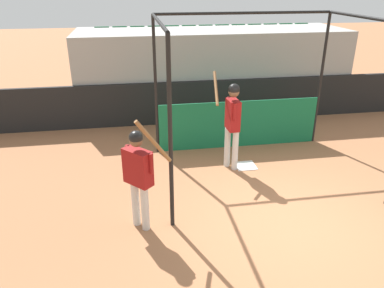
{
  "coord_description": "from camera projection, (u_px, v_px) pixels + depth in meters",
  "views": [
    {
      "loc": [
        -2.5,
        -4.94,
        3.83
      ],
      "look_at": [
        -1.47,
        1.31,
        1.04
      ],
      "focal_mm": 35.0,
      "sensor_mm": 36.0,
      "label": 1
    }
  ],
  "objects": [
    {
      "name": "home_plate",
      "position": [
        245.0,
        166.0,
        8.38
      ],
      "size": [
        0.44,
        0.44,
        0.02
      ],
      "color": "white",
      "rests_on": "ground"
    },
    {
      "name": "batting_cage",
      "position": [
        247.0,
        104.0,
        8.4
      ],
      "size": [
        4.07,
        3.09,
        3.2
      ],
      "color": "black",
      "rests_on": "ground"
    },
    {
      "name": "player_batter",
      "position": [
        232.0,
        118.0,
        7.87
      ],
      "size": [
        0.53,
        0.87,
        2.04
      ],
      "rotation": [
        0.0,
        0.0,
        1.63
      ],
      "color": "silver",
      "rests_on": "ground"
    },
    {
      "name": "outfield_wall",
      "position": [
        220.0,
        101.0,
        10.87
      ],
      "size": [
        24.0,
        0.12,
        1.21
      ],
      "color": "black",
      "rests_on": "ground"
    },
    {
      "name": "player_waiting",
      "position": [
        139.0,
        171.0,
        5.91
      ],
      "size": [
        0.77,
        0.66,
        2.04
      ],
      "rotation": [
        0.0,
        0.0,
        -0.82
      ],
      "color": "silver",
      "rests_on": "ground"
    },
    {
      "name": "bleacher_section",
      "position": [
        211.0,
        69.0,
        11.75
      ],
      "size": [
        8.15,
        2.4,
        2.49
      ],
      "color": "#9E9E99",
      "rests_on": "ground"
    },
    {
      "name": "ground_plane",
      "position": [
        289.0,
        225.0,
        6.37
      ],
      "size": [
        60.0,
        60.0,
        0.0
      ],
      "primitive_type": "plane",
      "color": "#9E6642"
    }
  ]
}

